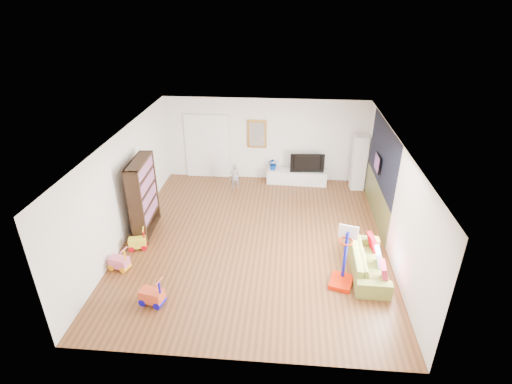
# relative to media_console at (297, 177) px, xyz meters

# --- Properties ---
(floor) EXTENTS (6.50, 7.50, 0.00)m
(floor) POSITION_rel_media_console_xyz_m (-1.08, -3.42, -0.23)
(floor) COLOR brown
(floor) RESTS_ON ground
(ceiling) EXTENTS (6.50, 7.50, 0.00)m
(ceiling) POSITION_rel_media_console_xyz_m (-1.08, -3.42, 2.47)
(ceiling) COLOR white
(ceiling) RESTS_ON ground
(wall_back) EXTENTS (6.50, 0.00, 2.70)m
(wall_back) POSITION_rel_media_console_xyz_m (-1.08, 0.33, 1.12)
(wall_back) COLOR silver
(wall_back) RESTS_ON ground
(wall_front) EXTENTS (6.50, 0.00, 2.70)m
(wall_front) POSITION_rel_media_console_xyz_m (-1.08, -7.17, 1.12)
(wall_front) COLOR silver
(wall_front) RESTS_ON ground
(wall_left) EXTENTS (0.00, 7.50, 2.70)m
(wall_left) POSITION_rel_media_console_xyz_m (-4.33, -3.42, 1.12)
(wall_left) COLOR silver
(wall_left) RESTS_ON ground
(wall_right) EXTENTS (0.00, 7.50, 2.70)m
(wall_right) POSITION_rel_media_console_xyz_m (2.17, -3.42, 1.12)
(wall_right) COLOR silver
(wall_right) RESTS_ON ground
(navy_accent) EXTENTS (0.01, 3.20, 1.70)m
(navy_accent) POSITION_rel_media_console_xyz_m (2.15, -2.02, 1.62)
(navy_accent) COLOR black
(navy_accent) RESTS_ON wall_right
(olive_wainscot) EXTENTS (0.01, 3.20, 1.00)m
(olive_wainscot) POSITION_rel_media_console_xyz_m (2.15, -2.02, 0.27)
(olive_wainscot) COLOR brown
(olive_wainscot) RESTS_ON wall_right
(doorway) EXTENTS (1.45, 0.06, 2.10)m
(doorway) POSITION_rel_media_console_xyz_m (-2.98, 0.29, 0.82)
(doorway) COLOR white
(doorway) RESTS_ON ground
(painting_back) EXTENTS (0.62, 0.06, 0.92)m
(painting_back) POSITION_rel_media_console_xyz_m (-1.33, 0.29, 1.32)
(painting_back) COLOR gold
(painting_back) RESTS_ON wall_back
(artwork_right) EXTENTS (0.04, 0.56, 0.46)m
(artwork_right) POSITION_rel_media_console_xyz_m (2.09, -1.82, 1.32)
(artwork_right) COLOR #7F3F8C
(artwork_right) RESTS_ON wall_right
(media_console) EXTENTS (1.95, 0.57, 0.45)m
(media_console) POSITION_rel_media_console_xyz_m (0.00, 0.00, 0.00)
(media_console) COLOR silver
(media_console) RESTS_ON ground
(tall_cabinet) EXTENTS (0.42, 0.42, 1.76)m
(tall_cabinet) POSITION_rel_media_console_xyz_m (1.91, -0.20, 0.65)
(tall_cabinet) COLOR white
(tall_cabinet) RESTS_ON ground
(bookshelf) EXTENTS (0.43, 1.38, 2.00)m
(bookshelf) POSITION_rel_media_console_xyz_m (-3.94, -3.24, 0.77)
(bookshelf) COLOR black
(bookshelf) RESTS_ON ground
(sofa) EXTENTS (0.78, 1.90, 0.55)m
(sofa) POSITION_rel_media_console_xyz_m (1.57, -4.53, 0.05)
(sofa) COLOR olive
(sofa) RESTS_ON ground
(basketball_hoop) EXTENTS (0.61, 0.68, 1.37)m
(basketball_hoop) POSITION_rel_media_console_xyz_m (0.94, -4.99, 0.46)
(basketball_hoop) COLOR red
(basketball_hoop) RESTS_ON ground
(ride_on_yellow) EXTENTS (0.46, 0.36, 0.55)m
(ride_on_yellow) POSITION_rel_media_console_xyz_m (-3.91, -4.08, 0.05)
(ride_on_yellow) COLOR yellow
(ride_on_yellow) RESTS_ON ground
(ride_on_orange) EXTENTS (0.52, 0.38, 0.62)m
(ride_on_orange) POSITION_rel_media_console_xyz_m (-2.94, -5.93, 0.09)
(ride_on_orange) COLOR #CA4422
(ride_on_orange) RESTS_ON ground
(ride_on_pink) EXTENTS (0.48, 0.36, 0.57)m
(ride_on_pink) POSITION_rel_media_console_xyz_m (-4.04, -4.89, 0.06)
(ride_on_pink) COLOR #E25F7C
(ride_on_pink) RESTS_ON ground
(child) EXTENTS (0.35, 0.29, 0.83)m
(child) POSITION_rel_media_console_xyz_m (-1.97, -0.55, 0.19)
(child) COLOR gray
(child) RESTS_ON ground
(tv) EXTENTS (1.09, 0.20, 0.63)m
(tv) POSITION_rel_media_console_xyz_m (0.30, -0.01, 0.54)
(tv) COLOR black
(tv) RESTS_ON media_console
(vase_plant) EXTENTS (0.39, 0.35, 0.40)m
(vase_plant) POSITION_rel_media_console_xyz_m (-0.78, 0.03, 0.42)
(vase_plant) COLOR #03318F
(vase_plant) RESTS_ON media_console
(pillow_left) EXTENTS (0.14, 0.42, 0.41)m
(pillow_left) POSITION_rel_media_console_xyz_m (1.78, -5.08, 0.21)
(pillow_left) COLOR #B82745
(pillow_left) RESTS_ON sofa
(pillow_center) EXTENTS (0.13, 0.40, 0.39)m
(pillow_center) POSITION_rel_media_console_xyz_m (1.77, -4.54, 0.21)
(pillow_center) COLOR white
(pillow_center) RESTS_ON sofa
(pillow_right) EXTENTS (0.16, 0.39, 0.38)m
(pillow_right) POSITION_rel_media_console_xyz_m (1.73, -3.95, 0.21)
(pillow_right) COLOR #A8000E
(pillow_right) RESTS_ON sofa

